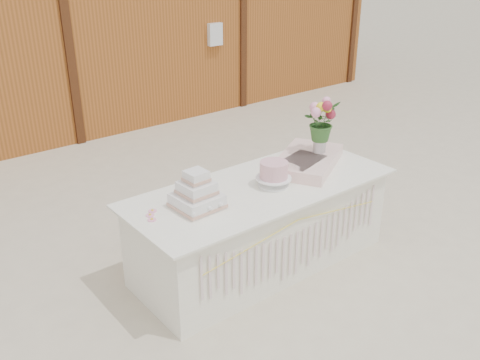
# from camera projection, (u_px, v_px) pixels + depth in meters

# --- Properties ---
(ground) EXTENTS (80.00, 80.00, 0.00)m
(ground) POSITION_uv_depth(u_px,v_px,m) (260.00, 262.00, 4.88)
(ground) COLOR beige
(ground) RESTS_ON ground
(barn) EXTENTS (12.60, 4.60, 3.30)m
(barn) POSITION_uv_depth(u_px,v_px,m) (16.00, 9.00, 8.46)
(barn) COLOR #9A5220
(barn) RESTS_ON ground
(cake_table) EXTENTS (2.40, 1.00, 0.77)m
(cake_table) POSITION_uv_depth(u_px,v_px,m) (261.00, 225.00, 4.72)
(cake_table) COLOR white
(cake_table) RESTS_ON ground
(wedding_cake) EXTENTS (0.36, 0.36, 0.31)m
(wedding_cake) POSITION_uv_depth(u_px,v_px,m) (197.00, 195.00, 4.16)
(wedding_cake) COLOR white
(wedding_cake) RESTS_ON cake_table
(pink_cake_stand) EXTENTS (0.31, 0.31, 0.22)m
(pink_cake_stand) POSITION_uv_depth(u_px,v_px,m) (274.00, 173.00, 4.52)
(pink_cake_stand) COLOR white
(pink_cake_stand) RESTS_ON cake_table
(satin_runner) EXTENTS (0.97, 0.83, 0.11)m
(satin_runner) POSITION_uv_depth(u_px,v_px,m) (307.00, 161.00, 4.94)
(satin_runner) COLOR #FFD1CD
(satin_runner) RESTS_ON cake_table
(flower_vase) EXTENTS (0.12, 0.12, 0.16)m
(flower_vase) POSITION_uv_depth(u_px,v_px,m) (320.00, 144.00, 4.97)
(flower_vase) COLOR #A5A5A9
(flower_vase) RESTS_ON satin_runner
(bouquet) EXTENTS (0.40, 0.37, 0.36)m
(bouquet) POSITION_uv_depth(u_px,v_px,m) (321.00, 117.00, 4.86)
(bouquet) COLOR #2C5B24
(bouquet) RESTS_ON flower_vase
(loose_flowers) EXTENTS (0.24, 0.35, 0.02)m
(loose_flowers) POSITION_uv_depth(u_px,v_px,m) (151.00, 215.00, 4.06)
(loose_flowers) COLOR #FB99BF
(loose_flowers) RESTS_ON cake_table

